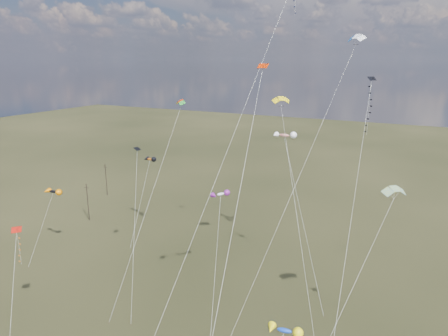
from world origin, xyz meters
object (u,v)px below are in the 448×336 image
at_px(utility_pole_far, 106,179).
at_px(novelty_black_orange, 53,192).
at_px(diamond_black_high, 367,120).
at_px(parafoil_yellow, 281,100).
at_px(utility_pole_near, 88,202).

xyz_separation_m(utility_pole_far, novelty_black_orange, (14.02, -27.03, 7.06)).
bearing_deg(novelty_black_orange, diamond_black_high, 4.35).
bearing_deg(novelty_black_orange, parafoil_yellow, 12.65).
distance_m(diamond_black_high, novelty_black_orange, 51.21).
distance_m(utility_pole_far, diamond_black_high, 70.56).
distance_m(diamond_black_high, parafoil_yellow, 12.78).
bearing_deg(diamond_black_high, utility_pole_near, 170.36).
xyz_separation_m(utility_pole_near, parafoil_yellow, (43.04, -4.72, 23.38)).
xyz_separation_m(diamond_black_high, novelty_black_orange, (-48.85, -3.71, -14.90)).
height_order(diamond_black_high, novelty_black_orange, diamond_black_high).
relative_size(parafoil_yellow, novelty_black_orange, 2.41).
height_order(utility_pole_far, novelty_black_orange, novelty_black_orange).
relative_size(utility_pole_near, utility_pole_far, 1.00).
height_order(utility_pole_near, utility_pole_far, same).
relative_size(utility_pole_near, diamond_black_high, 0.26).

